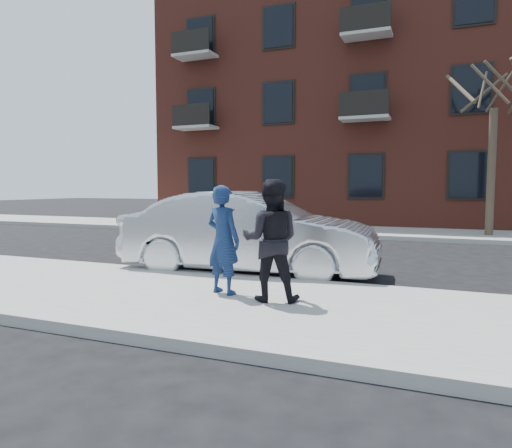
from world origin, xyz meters
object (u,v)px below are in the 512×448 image
at_px(silver_sedan, 250,233).
at_px(man_peacoat, 271,240).
at_px(street_tree, 496,72).
at_px(man_hoodie, 223,240).

bearing_deg(silver_sedan, man_peacoat, -155.08).
bearing_deg(man_peacoat, street_tree, -123.05).
bearing_deg(man_peacoat, silver_sedan, -75.02).
xyz_separation_m(silver_sedan, man_hoodie, (0.50, -2.23, 0.14)).
bearing_deg(street_tree, silver_sedan, -120.39).
bearing_deg(man_hoodie, street_tree, -96.09).
distance_m(street_tree, man_peacoat, 12.52).
height_order(street_tree, silver_sedan, street_tree).
relative_size(man_hoodie, man_peacoat, 0.95).
xyz_separation_m(street_tree, man_hoodie, (-4.60, -10.92, -4.55)).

